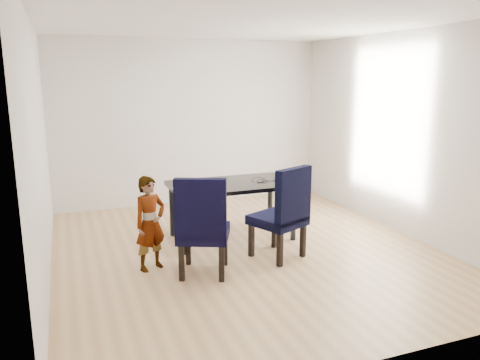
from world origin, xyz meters
name	(u,v)px	position (x,y,z in m)	size (l,w,h in m)	color
floor	(246,251)	(0.00, 0.00, -0.01)	(4.50, 5.00, 0.01)	tan
ceiling	(246,21)	(0.00, 0.00, 2.71)	(4.50, 5.00, 0.01)	white
wall_back	(191,123)	(0.00, 2.50, 1.35)	(4.50, 0.01, 2.70)	silver
wall_front	(380,189)	(0.00, -2.50, 1.35)	(4.50, 0.01, 2.70)	silver
wall_left	(38,153)	(-2.25, 0.00, 1.35)	(0.01, 5.00, 2.70)	silver
wall_right	(402,134)	(2.25, 0.00, 1.35)	(0.01, 5.00, 2.70)	silver
dining_table	(232,210)	(0.00, 0.50, 0.38)	(1.60, 0.90, 0.75)	black
chair_left	(204,224)	(-0.67, -0.46, 0.55)	(0.53, 0.55, 1.10)	black
chair_right	(278,212)	(0.28, -0.32, 0.55)	(0.53, 0.55, 1.11)	black
child	(150,223)	(-1.19, -0.15, 0.53)	(0.39, 0.25, 1.06)	orange
plate	(184,188)	(-0.66, 0.42, 0.76)	(0.29, 0.29, 0.02)	white
sandwich	(183,185)	(-0.68, 0.41, 0.80)	(0.17, 0.08, 0.07)	olive
laptop	(282,179)	(0.68, 0.42, 0.76)	(0.35, 0.22, 0.03)	black
cable_tangle	(263,182)	(0.40, 0.41, 0.75)	(0.15, 0.15, 0.01)	black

